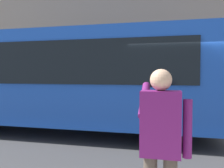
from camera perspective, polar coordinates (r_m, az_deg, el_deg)
ground_plane at (r=6.94m, az=15.95°, el=-12.77°), size 60.00×60.00×0.00m
red_bus at (r=7.51m, az=-11.44°, el=1.41°), size 9.05×2.54×3.08m
pedestrian_photographer at (r=2.54m, az=11.56°, el=-12.66°), size 0.53×0.52×1.70m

